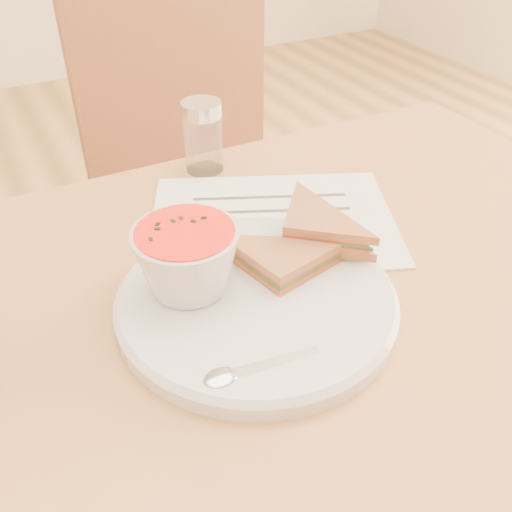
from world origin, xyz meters
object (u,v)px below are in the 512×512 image
dining_table (284,489)px  plate (256,302)px  chair_far (219,227)px  soup_bowl (187,262)px  condiment_shaker (203,137)px

dining_table → plate: size_ratio=3.46×
chair_far → soup_bowl: (-0.25, -0.50, 0.33)m
dining_table → chair_far: size_ratio=1.06×
dining_table → chair_far: 0.57m
chair_far → soup_bowl: 0.65m
plate → dining_table: bearing=0.3°
plate → condiment_shaker: condiment_shaker is taller
dining_table → soup_bowl: bearing=159.4°
dining_table → condiment_shaker: 0.52m
soup_bowl → condiment_shaker: condiment_shaker is taller
condiment_shaker → dining_table: bearing=-95.2°
soup_bowl → condiment_shaker: bearing=63.6°
dining_table → soup_bowl: soup_bowl is taller
condiment_shaker → soup_bowl: bearing=-116.4°
plate → condiment_shaker: bearing=76.3°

